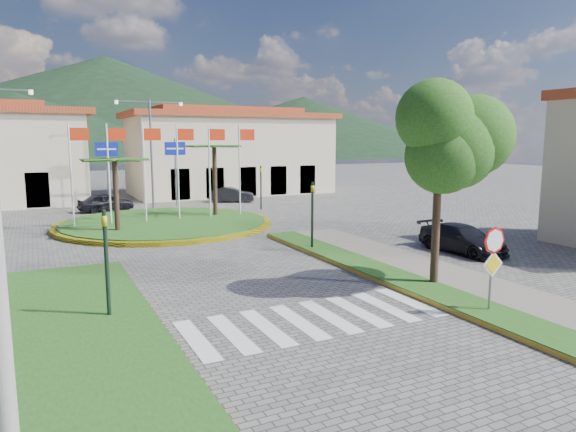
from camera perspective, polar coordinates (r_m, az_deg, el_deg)
name	(u,v)px	position (r m, az deg, el deg)	size (l,w,h in m)	color
ground	(399,376)	(12.02, 12.24, -17.02)	(160.00, 160.00, 0.00)	#595654
sidewalk_right	(514,307)	(17.32, 23.86, -9.23)	(4.00, 28.00, 0.15)	gray
verge_right	(486,312)	(16.44, 21.15, -9.96)	(1.60, 28.00, 0.18)	#1F4C15
median_left	(61,331)	(15.26, -23.90, -11.57)	(5.00, 14.00, 0.18)	#1F4C15
crosswalk	(311,319)	(15.09, 2.54, -11.39)	(8.00, 3.00, 0.01)	silver
roundabout_island	(165,223)	(31.56, -13.49, -0.73)	(12.70, 12.70, 6.00)	yellow
stop_sign	(493,256)	(16.05, 21.81, -4.14)	(0.80, 0.11, 2.65)	slate
deciduous_tree	(440,138)	(18.25, 16.52, 8.30)	(3.60, 3.60, 6.80)	black
traffic_light_left	(106,254)	(15.33, -19.55, -4.03)	(0.15, 0.18, 3.20)	black
traffic_light_right	(312,209)	(23.58, 2.72, 0.75)	(0.15, 0.18, 3.20)	black
traffic_light_far	(261,183)	(37.61, -3.03, 3.68)	(0.18, 0.15, 3.20)	black
direction_sign_west	(107,161)	(39.69, -19.45, 5.76)	(1.60, 0.14, 5.20)	slate
direction_sign_east	(175,160)	(40.61, -12.41, 6.10)	(1.60, 0.14, 5.20)	slate
street_lamp_centre	(151,148)	(39.20, -14.96, 7.34)	(4.80, 0.16, 8.00)	slate
building_right	(230,152)	(49.38, -6.49, 7.09)	(19.08, 9.54, 8.05)	beige
hill_far_mid	(108,106)	(170.09, -19.42, 11.44)	(180.00, 180.00, 30.00)	black
hill_far_east	(304,126)	(162.75, 1.77, 9.95)	(120.00, 120.00, 18.00)	black
hill_near_back	(15,126)	(138.45, -28.09, 8.78)	(110.00, 110.00, 16.00)	black
car_dark_a	(106,202)	(38.92, -19.57, 1.45)	(1.53, 3.81, 1.30)	black
car_dark_b	(232,195)	(42.28, -6.27, 2.36)	(1.27, 3.64, 1.20)	black
car_side_right	(462,239)	(24.76, 18.79, -2.39)	(1.78, 4.37, 1.27)	black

